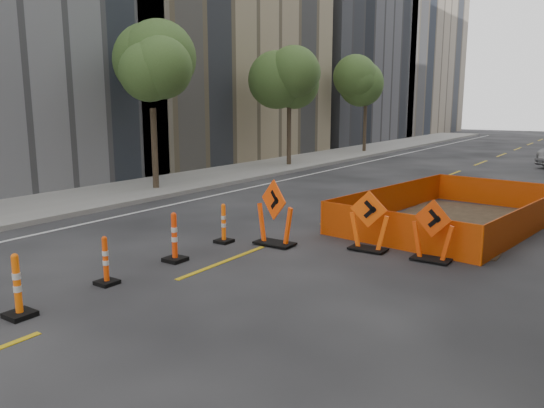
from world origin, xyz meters
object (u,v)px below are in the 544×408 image
Objects in this scene: chevron_sign_center at (369,221)px; chevron_sign_right at (433,230)px; channelizer_3 at (17,286)px; channelizer_5 at (174,237)px; chevron_sign_left at (275,213)px; channelizer_6 at (224,223)px; channelizer_4 at (106,260)px.

chevron_sign_right is at bearing -11.32° from chevron_sign_center.
channelizer_5 is (-0.10, 3.74, 0.01)m from channelizer_3.
chevron_sign_left reaches higher than chevron_sign_right.
chevron_sign_left is (1.09, 2.39, 0.27)m from channelizer_5.
chevron_sign_left reaches higher than channelizer_3.
channelizer_6 is at bearing -157.91° from chevron_sign_right.
channelizer_6 is (-0.22, 5.61, -0.04)m from channelizer_3.
chevron_sign_center is (3.35, 1.36, 0.23)m from channelizer_6.
channelizer_4 is 1.87m from channelizer_5.
channelizer_3 is 1.88m from channelizer_4.
channelizer_3 is at bearing -77.65° from chevron_sign_left.
chevron_sign_right is at bearing 34.12° from channelizer_5.
chevron_sign_left is (1.21, 0.52, 0.33)m from channelizer_6.
channelizer_3 is 1.09× the size of channelizer_6.
chevron_sign_right is (4.76, 3.22, 0.15)m from channelizer_5.
chevron_sign_right is (4.88, 1.35, 0.20)m from channelizer_6.
channelizer_5 is at bearing 91.61° from channelizer_3.
channelizer_5 reaches higher than channelizer_4.
chevron_sign_left is (1.11, 4.26, 0.34)m from channelizer_4.
channelizer_6 is 5.06m from chevron_sign_right.
chevron_sign_right is at bearing 46.86° from channelizer_4.
channelizer_5 reaches higher than channelizer_3.
chevron_sign_left is at bearing 80.86° from channelizer_3.
chevron_sign_center is (3.23, 3.23, 0.17)m from channelizer_5.
channelizer_3 is 3.74m from channelizer_5.
chevron_sign_center is at bearing 65.85° from channelizer_3.
chevron_sign_left is at bearing -160.57° from chevron_sign_right.
channelizer_6 is 1.36m from chevron_sign_left.
channelizer_3 is 6.22m from chevron_sign_left.
channelizer_4 is 6.99m from chevron_sign_right.
channelizer_3 is at bearing -88.39° from channelizer_5.
chevron_sign_right is (4.65, 6.97, 0.16)m from channelizer_3.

